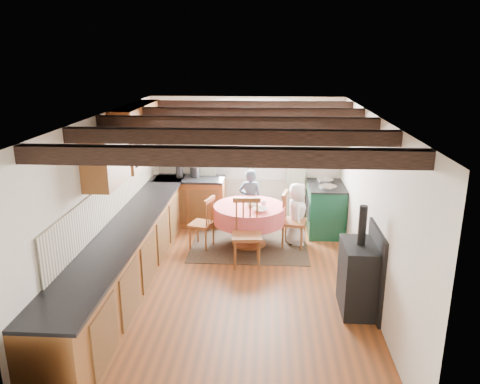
# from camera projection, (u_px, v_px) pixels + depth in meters

# --- Properties ---
(floor) EXTENTS (3.60, 5.50, 0.00)m
(floor) POSITION_uv_depth(u_px,v_px,m) (237.00, 286.00, 6.62)
(floor) COLOR brown
(floor) RESTS_ON ground
(ceiling) EXTENTS (3.60, 5.50, 0.00)m
(ceiling) POSITION_uv_depth(u_px,v_px,m) (236.00, 116.00, 5.93)
(ceiling) COLOR white
(ceiling) RESTS_ON ground
(wall_back) EXTENTS (3.60, 0.00, 2.40)m
(wall_back) POSITION_uv_depth(u_px,v_px,m) (246.00, 160.00, 8.91)
(wall_back) COLOR silver
(wall_back) RESTS_ON ground
(wall_front) EXTENTS (3.60, 0.00, 2.40)m
(wall_front) POSITION_uv_depth(u_px,v_px,m) (212.00, 316.00, 3.65)
(wall_front) COLOR silver
(wall_front) RESTS_ON ground
(wall_left) EXTENTS (0.00, 5.50, 2.40)m
(wall_left) POSITION_uv_depth(u_px,v_px,m) (105.00, 203.00, 6.38)
(wall_left) COLOR silver
(wall_left) RESTS_ON ground
(wall_right) EXTENTS (0.00, 5.50, 2.40)m
(wall_right) POSITION_uv_depth(u_px,v_px,m) (372.00, 208.00, 6.17)
(wall_right) COLOR silver
(wall_right) RESTS_ON ground
(beam_a) EXTENTS (3.60, 0.16, 0.16)m
(beam_a) POSITION_uv_depth(u_px,v_px,m) (220.00, 156.00, 4.05)
(beam_a) COLOR #37231A
(beam_a) RESTS_ON ceiling
(beam_b) EXTENTS (3.60, 0.16, 0.16)m
(beam_b) POSITION_uv_depth(u_px,v_px,m) (230.00, 137.00, 5.00)
(beam_b) COLOR #37231A
(beam_b) RESTS_ON ceiling
(beam_c) EXTENTS (3.60, 0.16, 0.16)m
(beam_c) POSITION_uv_depth(u_px,v_px,m) (236.00, 123.00, 5.96)
(beam_c) COLOR #37231A
(beam_c) RESTS_ON ceiling
(beam_d) EXTENTS (3.60, 0.16, 0.16)m
(beam_d) POSITION_uv_depth(u_px,v_px,m) (241.00, 113.00, 6.92)
(beam_d) COLOR #37231A
(beam_d) RESTS_ON ceiling
(beam_e) EXTENTS (3.60, 0.16, 0.16)m
(beam_e) POSITION_uv_depth(u_px,v_px,m) (244.00, 106.00, 7.87)
(beam_e) COLOR #37231A
(beam_e) RESTS_ON ceiling
(splash_left) EXTENTS (0.02, 4.50, 0.55)m
(splash_left) POSITION_uv_depth(u_px,v_px,m) (114.00, 196.00, 6.67)
(splash_left) COLOR beige
(splash_left) RESTS_ON wall_left
(splash_back) EXTENTS (1.40, 0.02, 0.55)m
(splash_back) POSITION_uv_depth(u_px,v_px,m) (194.00, 160.00, 8.95)
(splash_back) COLOR beige
(splash_back) RESTS_ON wall_back
(base_cabinet_left) EXTENTS (0.60, 5.30, 0.88)m
(base_cabinet_left) POSITION_uv_depth(u_px,v_px,m) (131.00, 254.00, 6.59)
(base_cabinet_left) COLOR brown
(base_cabinet_left) RESTS_ON floor
(base_cabinet_back) EXTENTS (1.30, 0.60, 0.88)m
(base_cabinet_back) POSITION_uv_depth(u_px,v_px,m) (191.00, 202.00, 8.90)
(base_cabinet_back) COLOR brown
(base_cabinet_back) RESTS_ON floor
(worktop_left) EXTENTS (0.64, 5.30, 0.04)m
(worktop_left) POSITION_uv_depth(u_px,v_px,m) (130.00, 224.00, 6.45)
(worktop_left) COLOR black
(worktop_left) RESTS_ON base_cabinet_left
(worktop_back) EXTENTS (1.30, 0.64, 0.04)m
(worktop_back) POSITION_uv_depth(u_px,v_px,m) (190.00, 179.00, 8.75)
(worktop_back) COLOR black
(worktop_back) RESTS_ON base_cabinet_back
(wall_cabinet_glass) EXTENTS (0.34, 1.80, 0.90)m
(wall_cabinet_glass) POSITION_uv_depth(u_px,v_px,m) (138.00, 134.00, 7.31)
(wall_cabinet_glass) COLOR brown
(wall_cabinet_glass) RESTS_ON wall_left
(wall_cabinet_solid) EXTENTS (0.34, 0.90, 0.70)m
(wall_cabinet_solid) POSITION_uv_depth(u_px,v_px,m) (106.00, 158.00, 5.89)
(wall_cabinet_solid) COLOR brown
(wall_cabinet_solid) RESTS_ON wall_left
(window_frame) EXTENTS (1.34, 0.03, 1.54)m
(window_frame) POSITION_uv_depth(u_px,v_px,m) (252.00, 140.00, 8.77)
(window_frame) COLOR white
(window_frame) RESTS_ON wall_back
(window_pane) EXTENTS (1.20, 0.01, 1.40)m
(window_pane) POSITION_uv_depth(u_px,v_px,m) (252.00, 140.00, 8.78)
(window_pane) COLOR white
(window_pane) RESTS_ON wall_back
(curtain_left) EXTENTS (0.35, 0.10, 2.10)m
(curtain_left) POSITION_uv_depth(u_px,v_px,m) (207.00, 166.00, 8.88)
(curtain_left) COLOR beige
(curtain_left) RESTS_ON wall_back
(curtain_right) EXTENTS (0.35, 0.10, 2.10)m
(curtain_right) POSITION_uv_depth(u_px,v_px,m) (296.00, 167.00, 8.78)
(curtain_right) COLOR beige
(curtain_right) RESTS_ON wall_back
(curtain_rod) EXTENTS (2.00, 0.03, 0.03)m
(curtain_rod) POSITION_uv_depth(u_px,v_px,m) (252.00, 108.00, 8.52)
(curtain_rod) COLOR black
(curtain_rod) RESTS_ON wall_back
(wall_picture) EXTENTS (0.04, 0.50, 0.60)m
(wall_picture) POSITION_uv_depth(u_px,v_px,m) (345.00, 140.00, 8.23)
(wall_picture) COLOR gold
(wall_picture) RESTS_ON wall_right
(wall_plate) EXTENTS (0.30, 0.02, 0.30)m
(wall_plate) POSITION_uv_depth(u_px,v_px,m) (303.00, 135.00, 8.67)
(wall_plate) COLOR silver
(wall_plate) RESTS_ON wall_back
(rug) EXTENTS (1.97, 1.53, 0.01)m
(rug) POSITION_uv_depth(u_px,v_px,m) (249.00, 245.00, 7.99)
(rug) COLOR black
(rug) RESTS_ON floor
(dining_table) EXTENTS (1.20, 1.20, 0.72)m
(dining_table) POSITION_uv_depth(u_px,v_px,m) (249.00, 226.00, 7.89)
(dining_table) COLOR #CE4B63
(dining_table) RESTS_ON floor
(chair_near) EXTENTS (0.48, 0.50, 1.04)m
(chair_near) POSITION_uv_depth(u_px,v_px,m) (247.00, 233.00, 7.13)
(chair_near) COLOR brown
(chair_near) RESTS_ON floor
(chair_left) EXTENTS (0.49, 0.48, 0.89)m
(chair_left) POSITION_uv_depth(u_px,v_px,m) (202.00, 222.00, 7.82)
(chair_left) COLOR brown
(chair_left) RESTS_ON floor
(chair_right) EXTENTS (0.50, 0.48, 0.95)m
(chair_right) POSITION_uv_depth(u_px,v_px,m) (294.00, 220.00, 7.83)
(chair_right) COLOR brown
(chair_right) RESTS_ON floor
(aga_range) EXTENTS (0.64, 0.99, 0.91)m
(aga_range) POSITION_uv_depth(u_px,v_px,m) (325.00, 208.00, 8.50)
(aga_range) COLOR #11432C
(aga_range) RESTS_ON floor
(cast_iron_stove) EXTENTS (0.42, 0.70, 1.40)m
(cast_iron_stove) POSITION_uv_depth(u_px,v_px,m) (360.00, 259.00, 5.82)
(cast_iron_stove) COLOR black
(cast_iron_stove) RESTS_ON floor
(child_far) EXTENTS (0.44, 0.30, 1.17)m
(child_far) POSITION_uv_depth(u_px,v_px,m) (250.00, 200.00, 8.51)
(child_far) COLOR #31424E
(child_far) RESTS_ON floor
(child_right) EXTENTS (0.35, 0.53, 1.08)m
(child_right) POSITION_uv_depth(u_px,v_px,m) (297.00, 214.00, 7.93)
(child_right) COLOR white
(child_right) RESTS_ON floor
(bowl_a) EXTENTS (0.34, 0.34, 0.06)m
(bowl_a) POSITION_uv_depth(u_px,v_px,m) (260.00, 210.00, 7.50)
(bowl_a) COLOR silver
(bowl_a) RESTS_ON dining_table
(bowl_b) EXTENTS (0.23, 0.23, 0.06)m
(bowl_b) POSITION_uv_depth(u_px,v_px,m) (253.00, 205.00, 7.73)
(bowl_b) COLOR silver
(bowl_b) RESTS_ON dining_table
(cup) EXTENTS (0.10, 0.10, 0.09)m
(cup) POSITION_uv_depth(u_px,v_px,m) (264.00, 204.00, 7.73)
(cup) COLOR silver
(cup) RESTS_ON dining_table
(canister_tall) EXTENTS (0.14, 0.14, 0.24)m
(canister_tall) POSITION_uv_depth(u_px,v_px,m) (180.00, 171.00, 8.76)
(canister_tall) COLOR #262628
(canister_tall) RESTS_ON worktop_back
(canister_wide) EXTENTS (0.17, 0.17, 0.19)m
(canister_wide) POSITION_uv_depth(u_px,v_px,m) (195.00, 172.00, 8.77)
(canister_wide) COLOR #262628
(canister_wide) RESTS_ON worktop_back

